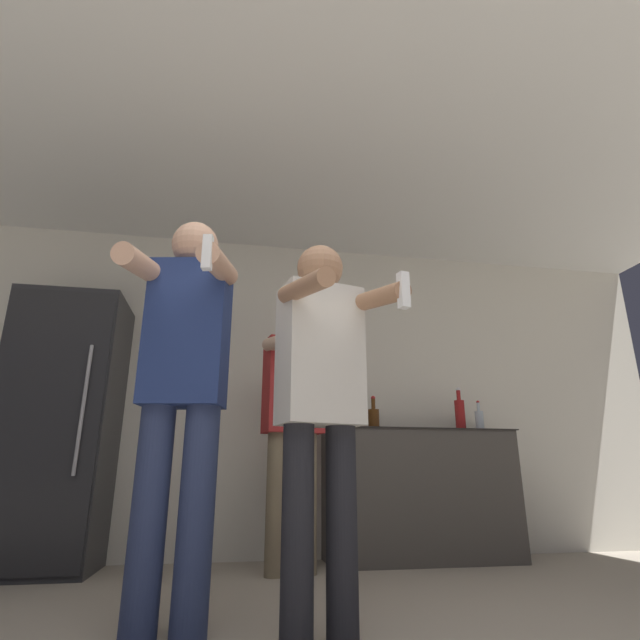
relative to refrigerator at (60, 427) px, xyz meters
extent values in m
cube|color=beige|center=(1.43, 0.34, 0.36)|extent=(7.00, 0.06, 2.55)
cube|color=silver|center=(1.43, -1.20, 1.66)|extent=(7.00, 3.54, 0.05)
cube|color=#262628|center=(0.00, 0.01, 0.00)|extent=(0.69, 0.61, 1.83)
cube|color=black|center=(0.00, -0.31, 0.00)|extent=(0.66, 0.01, 1.76)
cylinder|color=#99999E|center=(0.22, -0.33, 0.09)|extent=(0.02, 0.02, 0.82)
cube|color=#47423D|center=(2.58, 0.05, -0.45)|extent=(1.41, 0.52, 0.93)
cube|color=#272421|center=(2.58, 0.05, 0.02)|extent=(1.44, 0.55, 0.01)
cylinder|color=silver|center=(3.12, 0.04, 0.10)|extent=(0.07, 0.07, 0.16)
cylinder|color=silver|center=(3.12, 0.04, 0.22)|extent=(0.02, 0.02, 0.07)
sphere|color=maroon|center=(3.12, 0.04, 0.26)|extent=(0.03, 0.03, 0.03)
cylinder|color=silver|center=(2.04, 0.04, 0.15)|extent=(0.07, 0.07, 0.26)
cylinder|color=silver|center=(2.04, 0.04, 0.32)|extent=(0.02, 0.02, 0.09)
sphere|color=silver|center=(2.04, 0.04, 0.37)|extent=(0.03, 0.03, 0.03)
cylinder|color=#563314|center=(2.24, 0.04, 0.10)|extent=(0.09, 0.09, 0.15)
cylinder|color=#563314|center=(2.24, 0.04, 0.22)|extent=(0.03, 0.03, 0.09)
sphere|color=maroon|center=(2.24, 0.04, 0.27)|extent=(0.03, 0.03, 0.03)
cylinder|color=maroon|center=(2.96, 0.04, 0.14)|extent=(0.08, 0.08, 0.24)
cylinder|color=maroon|center=(2.96, 0.04, 0.31)|extent=(0.03, 0.03, 0.09)
sphere|color=silver|center=(2.96, 0.04, 0.35)|extent=(0.04, 0.04, 0.04)
cylinder|color=black|center=(1.41, -1.74, -0.52)|extent=(0.12, 0.12, 0.78)
cylinder|color=black|center=(1.59, -1.69, -0.52)|extent=(0.12, 0.12, 0.78)
cube|color=beige|center=(1.50, -1.71, 0.16)|extent=(0.37, 0.27, 0.59)
sphere|color=#9E7051|center=(1.50, -1.71, 0.56)|extent=(0.20, 0.20, 0.20)
cylinder|color=#9E7051|center=(1.40, -1.95, 0.37)|extent=(0.17, 0.43, 0.15)
cylinder|color=#9E7051|center=(1.70, -1.87, 0.37)|extent=(0.17, 0.43, 0.15)
cube|color=white|center=(1.75, -2.07, 0.33)|extent=(0.04, 0.04, 0.14)
cylinder|color=navy|center=(0.84, -1.50, -0.48)|extent=(0.14, 0.14, 0.87)
cylinder|color=navy|center=(1.03, -1.53, -0.48)|extent=(0.14, 0.14, 0.87)
cube|color=navy|center=(0.94, -1.51, 0.28)|extent=(0.38, 0.26, 0.65)
sphere|color=tan|center=(0.94, -1.51, 0.72)|extent=(0.22, 0.22, 0.22)
cylinder|color=tan|center=(0.74, -1.68, 0.53)|extent=(0.17, 0.42, 0.16)
cylinder|color=tan|center=(1.06, -1.74, 0.53)|extent=(0.17, 0.42, 0.16)
cube|color=white|center=(1.02, -1.93, 0.49)|extent=(0.04, 0.04, 0.14)
cylinder|color=#75664C|center=(1.46, -0.32, -0.48)|extent=(0.12, 0.12, 0.87)
cylinder|color=#75664C|center=(1.67, -0.28, -0.48)|extent=(0.12, 0.12, 0.87)
cube|color=maroon|center=(1.57, -0.30, 0.28)|extent=(0.43, 0.28, 0.65)
sphere|color=beige|center=(1.57, -0.30, 0.71)|extent=(0.20, 0.20, 0.20)
cylinder|color=beige|center=(1.42, -0.50, 0.53)|extent=(0.16, 0.36, 0.15)
cylinder|color=beige|center=(1.79, -0.43, 0.53)|extent=(0.16, 0.36, 0.15)
cube|color=white|center=(1.82, -0.59, 0.50)|extent=(0.04, 0.04, 0.14)
camera|label=1|loc=(1.14, -3.73, -0.34)|focal=28.00mm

